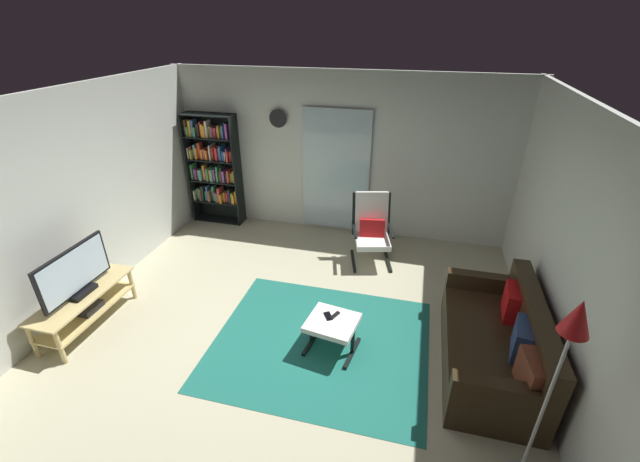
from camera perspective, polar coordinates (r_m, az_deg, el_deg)
ground_plane at (r=4.80m, az=-4.80°, el=-15.17°), size 7.02×7.02×0.00m
wall_back at (r=6.61m, az=2.88°, el=10.52°), size 5.60×0.06×2.60m
wall_left at (r=5.49m, az=-33.18°, el=2.13°), size 0.06×6.00×2.60m
wall_right at (r=4.10m, az=33.10°, el=-5.84°), size 0.06×6.00×2.60m
glass_door_panel at (r=6.64m, az=2.21°, el=8.34°), size 1.10×0.01×2.00m
area_rug at (r=4.76m, az=0.07°, el=-15.39°), size 2.38×2.04×0.01m
tv_stand at (r=5.53m, az=-30.07°, el=-8.86°), size 0.45×1.27×0.46m
television at (r=5.31m, az=-31.14°, el=-5.13°), size 0.20×0.96×0.57m
bookshelf_near_tv at (r=7.25m, az=-14.61°, el=8.70°), size 0.88×0.30×1.89m
leather_sofa at (r=4.67m, az=23.55°, el=-14.37°), size 0.87×1.78×0.83m
lounge_armchair at (r=6.00m, az=7.27°, el=0.56°), size 0.71×0.77×1.02m
ottoman at (r=4.49m, az=1.71°, el=-13.11°), size 0.59×0.55×0.39m
tv_remote at (r=4.49m, az=2.08°, el=-11.75°), size 0.10×0.15×0.02m
cell_phone at (r=4.49m, az=1.17°, el=-11.84°), size 0.13×0.15×0.01m
floor_lamp_by_sofa at (r=3.15m, az=31.49°, el=-13.19°), size 0.22×0.22×1.75m
wall_clock at (r=6.66m, az=-5.90°, el=15.45°), size 0.29×0.03×0.29m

